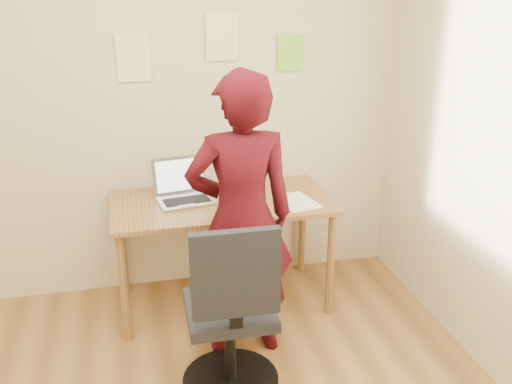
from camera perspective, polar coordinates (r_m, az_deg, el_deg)
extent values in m
cube|color=beige|center=(3.82, -11.40, 9.22)|extent=(3.50, 0.04, 2.70)
cube|color=olive|center=(3.67, -3.47, -1.10)|extent=(1.40, 0.70, 0.03)
cylinder|color=olive|center=(3.52, -13.07, -9.39)|extent=(0.05, 0.05, 0.71)
cylinder|color=olive|center=(3.72, 7.46, -7.20)|extent=(0.05, 0.05, 0.71)
cylinder|color=olive|center=(4.05, -13.23, -5.17)|extent=(0.05, 0.05, 0.71)
cylinder|color=olive|center=(4.23, 4.64, -3.49)|extent=(0.05, 0.05, 0.71)
cube|color=#B1B1B8|center=(3.66, -6.95, -0.91)|extent=(0.38, 0.29, 0.02)
cube|color=black|center=(3.66, -6.96, -0.77)|extent=(0.30, 0.17, 0.00)
cube|color=#B1B1B8|center=(3.75, -7.65, 1.69)|extent=(0.36, 0.12, 0.24)
cube|color=white|center=(3.75, -7.65, 1.69)|extent=(0.31, 0.10, 0.19)
cube|color=white|center=(3.66, 4.08, -0.95)|extent=(0.28, 0.35, 0.00)
cube|color=black|center=(3.51, 0.12, -1.80)|extent=(0.11, 0.15, 0.01)
cube|color=#3F4C59|center=(3.50, 0.12, -1.71)|extent=(0.09, 0.12, 0.00)
cube|color=#F4E292|center=(3.75, -12.17, 13.00)|extent=(0.21, 0.00, 0.30)
cube|color=#F4E292|center=(3.79, -3.41, 15.25)|extent=(0.21, 0.00, 0.30)
cube|color=#7CCC2D|center=(3.91, 3.46, 13.72)|extent=(0.18, 0.00, 0.24)
cube|color=black|center=(3.04, -2.68, -11.64)|extent=(0.46, 0.46, 0.06)
cube|color=black|center=(2.69, -2.04, -8.22)|extent=(0.43, 0.06, 0.45)
cube|color=black|center=(2.81, -2.00, -12.23)|extent=(0.06, 0.04, 0.12)
cylinder|color=black|center=(3.18, -2.60, -15.34)|extent=(0.06, 0.06, 0.45)
cylinder|color=black|center=(3.30, -2.54, -18.25)|extent=(0.53, 0.53, 0.03)
imported|color=#3B080E|center=(3.16, -1.51, -2.70)|extent=(0.61, 0.41, 1.67)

